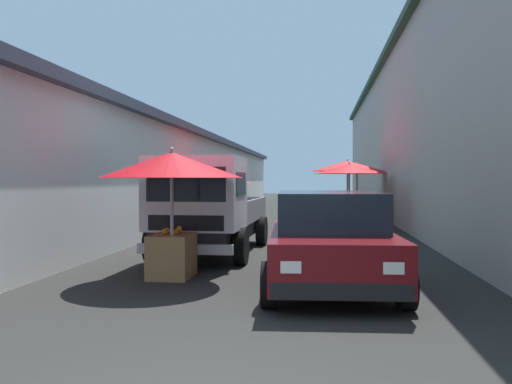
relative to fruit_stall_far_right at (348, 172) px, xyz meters
name	(u,v)px	position (x,y,z in m)	size (l,w,h in m)	color
ground	(289,232)	(-3.44, 2.00, -1.91)	(90.00, 90.00, 0.00)	#282826
building_left_whitewash	(101,176)	(-1.19, 9.10, -0.14)	(49.80, 7.50, 3.53)	silver
building_right_concrete	(503,129)	(-1.19, -5.11, 1.42)	(49.80, 7.50, 6.65)	#A39E93
fruit_stall_far_right	(348,172)	(0.00, 0.00, 0.00)	(2.73, 2.73, 2.41)	#9E9EA3
fruit_stall_far_left	(172,180)	(-11.68, 3.45, -0.28)	(2.31, 2.31, 2.16)	#9E9EA3
fruit_stall_near_left	(358,177)	(2.21, -0.52, -0.16)	(2.59, 2.59, 2.34)	#9E9EA3
fruit_stall_mid_lane	(214,182)	(-2.91, 4.49, -0.37)	(2.37, 2.37, 2.09)	#9E9EA3
fruit_stall_near_right	(349,182)	(-3.13, 0.14, -0.35)	(2.26, 2.26, 2.20)	#9E9EA3
hatchback_car	(329,239)	(-12.02, 0.91, -1.18)	(4.00, 2.10, 1.45)	#600F14
delivery_truck	(205,209)	(-9.37, 3.41, -0.87)	(4.96, 2.06, 2.08)	black
vendor_by_crates	(237,198)	(-0.59, 4.11, -0.97)	(0.45, 0.53, 1.64)	#665B4C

